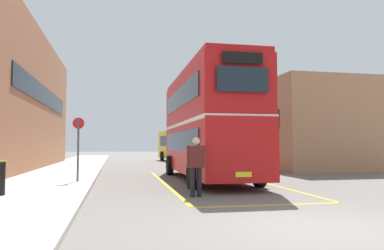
% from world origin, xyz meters
% --- Properties ---
extents(ground_plane, '(135.60, 135.60, 0.00)m').
position_xyz_m(ground_plane, '(0.00, 14.40, 0.00)').
color(ground_plane, '#66605B').
extents(sidewalk_left, '(4.00, 57.60, 0.14)m').
position_xyz_m(sidewalk_left, '(-6.50, 16.80, 0.07)').
color(sidewalk_left, '#B2ADA3').
rests_on(sidewalk_left, ground).
extents(depot_building_right, '(6.79, 12.53, 5.54)m').
position_xyz_m(depot_building_right, '(8.86, 17.94, 2.77)').
color(depot_building_right, '#AD7A56').
rests_on(depot_building_right, ground).
extents(double_decker_bus, '(2.88, 9.92, 4.75)m').
position_xyz_m(double_decker_bus, '(0.27, 9.47, 2.51)').
color(double_decker_bus, black).
rests_on(double_decker_bus, ground).
extents(single_deck_bus, '(3.42, 9.98, 3.02)m').
position_xyz_m(single_deck_bus, '(2.40, 27.12, 1.64)').
color(single_deck_bus, black).
rests_on(single_deck_bus, ground).
extents(pedestrian_boarding, '(0.58, 0.34, 1.78)m').
position_xyz_m(pedestrian_boarding, '(-1.33, 4.45, 1.04)').
color(pedestrian_boarding, black).
rests_on(pedestrian_boarding, ground).
extents(bus_stop_sign, '(0.44, 0.13, 2.47)m').
position_xyz_m(bus_stop_sign, '(-5.11, 8.59, 1.64)').
color(bus_stop_sign, '#4C4C51').
rests_on(bus_stop_sign, sidewalk_left).
extents(bay_marking_yellow, '(4.31, 11.94, 0.01)m').
position_xyz_m(bay_marking_yellow, '(0.26, 7.61, 0.00)').
color(bay_marking_yellow, gold).
rests_on(bay_marking_yellow, ground).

